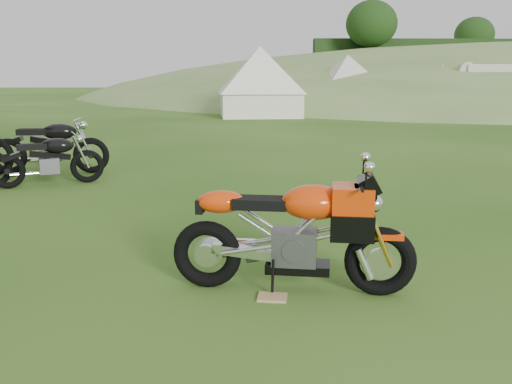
{
  "coord_description": "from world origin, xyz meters",
  "views": [
    {
      "loc": [
        -0.35,
        -5.63,
        1.87
      ],
      "look_at": [
        -0.11,
        0.4,
        0.58
      ],
      "focal_mm": 40.0,
      "sensor_mm": 36.0,
      "label": 1
    }
  ],
  "objects_px": {
    "tent_left": "(260,83)",
    "tent_right": "(442,86)",
    "plywood_board": "(272,297)",
    "tent_mid": "(347,82)",
    "caravan": "(509,88)",
    "vintage_moto_b": "(49,145)",
    "sport_motorcycle": "(293,224)",
    "vintage_moto_a": "(47,158)"
  },
  "relations": [
    {
      "from": "sport_motorcycle",
      "to": "plywood_board",
      "type": "bearing_deg",
      "value": -126.87
    },
    {
      "from": "tent_left",
      "to": "caravan",
      "type": "relative_size",
      "value": 0.68
    },
    {
      "from": "plywood_board",
      "to": "tent_mid",
      "type": "xyz_separation_m",
      "value": [
        5.29,
        23.78,
        1.3
      ]
    },
    {
      "from": "sport_motorcycle",
      "to": "tent_left",
      "type": "height_order",
      "value": "tent_left"
    },
    {
      "from": "plywood_board",
      "to": "tent_left",
      "type": "distance_m",
      "value": 19.5
    },
    {
      "from": "sport_motorcycle",
      "to": "tent_mid",
      "type": "bearing_deg",
      "value": 87.48
    },
    {
      "from": "plywood_board",
      "to": "tent_right",
      "type": "distance_m",
      "value": 24.63
    },
    {
      "from": "sport_motorcycle",
      "to": "tent_mid",
      "type": "height_order",
      "value": "tent_mid"
    },
    {
      "from": "tent_left",
      "to": "plywood_board",
      "type": "bearing_deg",
      "value": -95.17
    },
    {
      "from": "plywood_board",
      "to": "tent_mid",
      "type": "relative_size",
      "value": 0.08
    },
    {
      "from": "vintage_moto_a",
      "to": "tent_left",
      "type": "height_order",
      "value": "tent_left"
    },
    {
      "from": "tent_right",
      "to": "caravan",
      "type": "height_order",
      "value": "tent_right"
    },
    {
      "from": "vintage_moto_b",
      "to": "caravan",
      "type": "bearing_deg",
      "value": 41.26
    },
    {
      "from": "tent_left",
      "to": "tent_right",
      "type": "bearing_deg",
      "value": 17.23
    },
    {
      "from": "plywood_board",
      "to": "tent_left",
      "type": "xyz_separation_m",
      "value": [
        0.81,
        19.44,
        1.37
      ]
    },
    {
      "from": "caravan",
      "to": "tent_mid",
      "type": "bearing_deg",
      "value": 177.47
    },
    {
      "from": "tent_right",
      "to": "tent_left",
      "type": "bearing_deg",
      "value": -137.62
    },
    {
      "from": "tent_left",
      "to": "tent_mid",
      "type": "relative_size",
      "value": 1.05
    },
    {
      "from": "vintage_moto_a",
      "to": "caravan",
      "type": "height_order",
      "value": "caravan"
    },
    {
      "from": "caravan",
      "to": "vintage_moto_a",
      "type": "bearing_deg",
      "value": -116.17
    },
    {
      "from": "plywood_board",
      "to": "tent_mid",
      "type": "distance_m",
      "value": 24.39
    },
    {
      "from": "sport_motorcycle",
      "to": "tent_mid",
      "type": "distance_m",
      "value": 24.16
    },
    {
      "from": "vintage_moto_a",
      "to": "tent_right",
      "type": "relative_size",
      "value": 0.65
    },
    {
      "from": "vintage_moto_a",
      "to": "tent_mid",
      "type": "bearing_deg",
      "value": 43.58
    },
    {
      "from": "vintage_moto_b",
      "to": "tent_left",
      "type": "height_order",
      "value": "tent_left"
    },
    {
      "from": "vintage_moto_b",
      "to": "caravan",
      "type": "distance_m",
      "value": 22.02
    },
    {
      "from": "vintage_moto_a",
      "to": "plywood_board",
      "type": "bearing_deg",
      "value": -77.32
    },
    {
      "from": "plywood_board",
      "to": "vintage_moto_a",
      "type": "xyz_separation_m",
      "value": [
        -3.37,
        4.91,
        0.45
      ]
    },
    {
      "from": "vintage_moto_b",
      "to": "tent_left",
      "type": "relative_size",
      "value": 0.65
    },
    {
      "from": "tent_left",
      "to": "tent_mid",
      "type": "xyz_separation_m",
      "value": [
        4.48,
        4.34,
        -0.07
      ]
    },
    {
      "from": "sport_motorcycle",
      "to": "vintage_moto_a",
      "type": "distance_m",
      "value": 5.93
    },
    {
      "from": "plywood_board",
      "to": "sport_motorcycle",
      "type": "bearing_deg",
      "value": 43.44
    },
    {
      "from": "plywood_board",
      "to": "vintage_moto_b",
      "type": "height_order",
      "value": "vintage_moto_b"
    },
    {
      "from": "vintage_moto_a",
      "to": "tent_right",
      "type": "distance_m",
      "value": 21.99
    },
    {
      "from": "vintage_moto_b",
      "to": "tent_mid",
      "type": "distance_m",
      "value": 19.9
    },
    {
      "from": "vintage_moto_a",
      "to": "tent_left",
      "type": "bearing_deg",
      "value": 52.2
    },
    {
      "from": "vintage_moto_b",
      "to": "tent_right",
      "type": "xyz_separation_m",
      "value": [
        13.29,
        16.62,
        0.61
      ]
    },
    {
      "from": "vintage_moto_b",
      "to": "tent_mid",
      "type": "xyz_separation_m",
      "value": [
        8.97,
        17.75,
        0.77
      ]
    },
    {
      "from": "tent_right",
      "to": "vintage_moto_a",
      "type": "bearing_deg",
      "value": -103.85
    },
    {
      "from": "tent_right",
      "to": "sport_motorcycle",
      "type": "bearing_deg",
      "value": -90.41
    },
    {
      "from": "vintage_moto_a",
      "to": "vintage_moto_b",
      "type": "distance_m",
      "value": 1.16
    },
    {
      "from": "sport_motorcycle",
      "to": "plywood_board",
      "type": "xyz_separation_m",
      "value": [
        -0.18,
        -0.17,
        -0.58
      ]
    }
  ]
}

